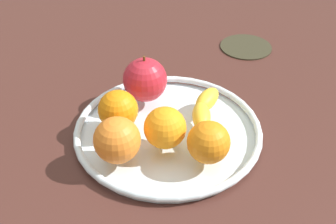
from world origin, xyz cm
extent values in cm
cube|color=#44241E|center=(0.00, 0.00, -2.00)|extent=(143.64, 143.64, 4.00)
cylinder|color=silver|center=(0.00, 0.00, 0.30)|extent=(30.51, 30.51, 0.60)
torus|color=silver|center=(0.00, 0.00, 1.20)|extent=(31.79, 31.79, 1.20)
ellipsoid|color=yellow|center=(-6.11, 6.32, 3.35)|extent=(7.41, 5.63, 3.11)
ellipsoid|color=yellow|center=(-1.30, 5.50, 3.35)|extent=(6.98, 3.70, 3.11)
ellipsoid|color=yellow|center=(3.28, 7.17, 3.35)|extent=(7.30, 6.40, 3.11)
ellipsoid|color=brown|center=(5.76, 8.91, 3.35)|extent=(2.88, 2.93, 2.17)
sphere|color=#B41F2E|center=(-7.65, -4.91, 5.78)|extent=(7.95, 7.95, 7.95)
cylinder|color=#593819|center=(-7.65, -4.91, 9.95)|extent=(0.44, 0.44, 1.20)
sphere|color=orange|center=(7.09, 6.84, 5.09)|extent=(6.59, 6.59, 6.59)
sphere|color=orange|center=(0.66, -8.17, 5.12)|extent=(6.65, 6.65, 6.65)
sphere|color=orange|center=(4.49, 0.23, 5.16)|extent=(6.72, 6.72, 6.72)
sphere|color=orange|center=(8.35, -6.79, 5.39)|extent=(7.19, 7.19, 7.19)
cylinder|color=#312E1E|center=(-31.77, 14.48, 0.30)|extent=(11.61, 11.61, 0.60)
camera|label=1|loc=(54.97, 5.69, 47.75)|focal=45.62mm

